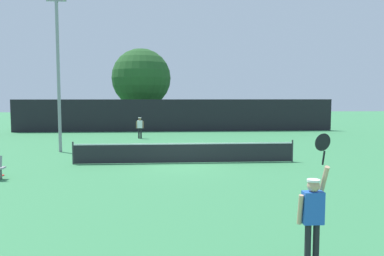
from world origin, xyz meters
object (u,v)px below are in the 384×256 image
at_px(parked_car_mid, 194,119).
at_px(player_serving, 313,209).
at_px(light_pole, 58,65).
at_px(parked_car_near, 143,119).
at_px(parked_car_far, 233,119).
at_px(tennis_ball, 193,153).
at_px(large_tree, 141,78).
at_px(spare_racket, 0,176).
at_px(player_receiving, 140,126).

bearing_deg(parked_car_mid, player_serving, -89.01).
xyz_separation_m(light_pole, parked_car_near, (3.59, 19.22, -4.19)).
bearing_deg(parked_car_far, tennis_ball, -104.11).
distance_m(large_tree, parked_car_mid, 7.05).
distance_m(parked_car_mid, parked_car_far, 4.22).
relative_size(tennis_ball, parked_car_near, 0.02).
relative_size(player_serving, spare_racket, 4.84).
height_order(player_receiving, parked_car_far, parked_car_far).
xyz_separation_m(parked_car_near, parked_car_far, (9.70, -0.94, 0.00)).
distance_m(tennis_ball, large_tree, 19.35).
bearing_deg(player_serving, light_pole, 119.43).
distance_m(player_receiving, large_tree, 11.24).
relative_size(player_serving, tennis_ball, 36.90).
xyz_separation_m(player_serving, player_receiving, (-4.66, 22.33, -0.14)).
xyz_separation_m(player_serving, spare_racket, (-9.39, 8.88, -1.08)).
height_order(parked_car_near, parked_car_far, same).
distance_m(large_tree, parked_car_near, 4.65).
bearing_deg(player_serving, player_receiving, 101.80).
relative_size(player_serving, parked_car_near, 0.57).
bearing_deg(parked_car_far, large_tree, -171.72).
height_order(player_serving, tennis_ball, player_serving).
height_order(tennis_ball, parked_car_near, parked_car_near).
distance_m(player_receiving, spare_racket, 14.29).
bearing_deg(parked_car_mid, spare_racket, -109.47).
distance_m(player_serving, large_tree, 33.44).
bearing_deg(tennis_ball, parked_car_near, 101.21).
height_order(player_receiving, tennis_ball, player_receiving).
bearing_deg(large_tree, player_receiving, -87.32).
bearing_deg(spare_racket, parked_car_far, 60.84).
height_order(player_serving, spare_racket, player_serving).
bearing_deg(player_serving, parked_car_far, 82.37).
relative_size(parked_car_mid, parked_car_far, 0.99).
bearing_deg(large_tree, spare_racket, -100.02).
height_order(player_serving, large_tree, large_tree).
bearing_deg(tennis_ball, player_receiving, 114.15).
relative_size(light_pole, parked_car_near, 1.99).
bearing_deg(parked_car_near, player_serving, -73.80).
distance_m(spare_racket, parked_car_far, 28.57).
bearing_deg(player_receiving, parked_car_mid, -112.87).
relative_size(tennis_ball, spare_racket, 0.13).
relative_size(player_receiving, parked_car_far, 0.37).
bearing_deg(parked_car_far, player_receiving, -126.33).
xyz_separation_m(large_tree, parked_car_mid, (5.48, 1.35, -4.23)).
height_order(player_receiving, parked_car_near, parked_car_near).
bearing_deg(spare_racket, player_receiving, 70.67).
bearing_deg(light_pole, player_serving, -60.57).
height_order(spare_racket, light_pole, light_pole).
xyz_separation_m(large_tree, parked_car_far, (9.68, 1.00, -4.23)).
bearing_deg(spare_racket, tennis_ball, 34.60).
bearing_deg(spare_racket, light_pole, 84.67).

